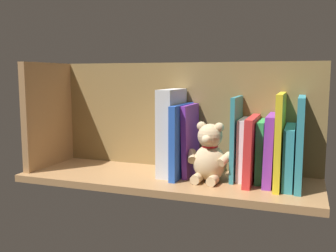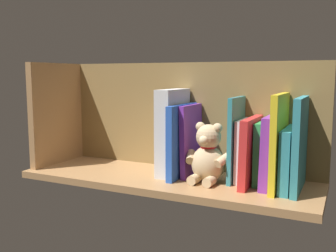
# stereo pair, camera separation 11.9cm
# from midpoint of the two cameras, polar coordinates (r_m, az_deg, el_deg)

# --- Properties ---
(ground_plane) EXTENTS (0.94, 0.31, 0.02)m
(ground_plane) POSITION_cam_midpoint_polar(r_m,az_deg,el_deg) (1.23, 2.81, -7.99)
(ground_plane) COLOR #A87A4C
(shelf_back_panel) EXTENTS (0.94, 0.02, 0.36)m
(shelf_back_panel) POSITION_cam_midpoint_polar(r_m,az_deg,el_deg) (1.32, 5.12, 1.54)
(shelf_back_panel) COLOR olive
(shelf_back_panel) RESTS_ON ground_plane
(shelf_side_divider) EXTENTS (0.02, 0.25, 0.36)m
(shelf_side_divider) POSITION_cam_midpoint_polar(r_m,az_deg,el_deg) (1.43, -14.02, 1.81)
(shelf_side_divider) COLOR #A87A4C
(shelf_side_divider) RESTS_ON ground_plane
(book_0) EXTENTS (0.02, 0.20, 0.26)m
(book_0) POSITION_cam_midpoint_polar(r_m,az_deg,el_deg) (1.13, 22.01, -2.58)
(book_0) COLOR teal
(book_0) RESTS_ON ground_plane
(book_1) EXTENTS (0.03, 0.19, 0.17)m
(book_1) POSITION_cam_midpoint_polar(r_m,az_deg,el_deg) (1.14, 20.52, -4.60)
(book_1) COLOR teal
(book_1) RESTS_ON ground_plane
(book_2) EXTENTS (0.02, 0.21, 0.27)m
(book_2) POSITION_cam_midpoint_polar(r_m,az_deg,el_deg) (1.13, 19.22, -2.22)
(book_2) COLOR yellow
(book_2) RESTS_ON ground_plane
(book_3) EXTENTS (0.03, 0.18, 0.20)m
(book_3) POSITION_cam_midpoint_polar(r_m,az_deg,el_deg) (1.15, 17.94, -3.59)
(book_3) COLOR purple
(book_3) RESTS_ON ground_plane
(book_4) EXTENTS (0.02, 0.14, 0.18)m
(book_4) POSITION_cam_midpoint_polar(r_m,az_deg,el_deg) (1.18, 16.68, -3.83)
(book_4) COLOR green
(book_4) RESTS_ON ground_plane
(book_5) EXTENTS (0.03, 0.20, 0.20)m
(book_5) POSITION_cam_midpoint_polar(r_m,az_deg,el_deg) (1.16, 15.19, -3.67)
(book_5) COLOR red
(book_5) RESTS_ON ground_plane
(book_6) EXTENTS (0.02, 0.14, 0.19)m
(book_6) POSITION_cam_midpoint_polar(r_m,az_deg,el_deg) (1.19, 14.13, -3.55)
(book_6) COLOR silver
(book_6) RESTS_ON ground_plane
(book_7) EXTENTS (0.01, 0.15, 0.25)m
(book_7) POSITION_cam_midpoint_polar(r_m,az_deg,el_deg) (1.18, 13.03, -1.94)
(book_7) COLOR teal
(book_7) RESTS_ON ground_plane
(teddy_bear) EXTENTS (0.15, 0.12, 0.18)m
(teddy_bear) POSITION_cam_midpoint_polar(r_m,az_deg,el_deg) (1.16, 8.93, -4.48)
(teddy_bear) COLOR #D1B284
(teddy_bear) RESTS_ON ground_plane
(book_8) EXTENTS (0.02, 0.15, 0.23)m
(book_8) POSITION_cam_midpoint_polar(r_m,az_deg,el_deg) (1.22, 6.31, -2.15)
(book_8) COLOR purple
(book_8) RESTS_ON ground_plane
(book_9) EXTENTS (0.02, 0.20, 0.23)m
(book_9) POSITION_cam_midpoint_polar(r_m,az_deg,el_deg) (1.21, 4.94, -2.18)
(book_9) COLOR blue
(book_9) RESTS_ON ground_plane
(dictionary_thick_white) EXTENTS (0.05, 0.17, 0.27)m
(dictionary_thick_white) POSITION_cam_midpoint_polar(r_m,az_deg,el_deg) (1.23, 3.49, -0.91)
(dictionary_thick_white) COLOR silver
(dictionary_thick_white) RESTS_ON ground_plane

